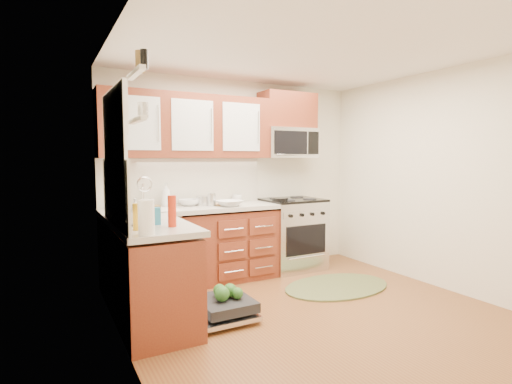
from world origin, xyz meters
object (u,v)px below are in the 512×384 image
upper_cabinets (188,126)px  skillet (280,199)px  bowl_a (230,203)px  range (292,234)px  cutting_board (227,204)px  paper_towel_roll (146,217)px  bowl_b (189,202)px  rug (337,286)px  stock_pot (204,201)px  sink (149,221)px  dishwasher (221,309)px  cup (237,198)px  microwave (288,143)px

upper_cabinets → skillet: (1.12, -0.27, -0.91)m
bowl_a → range: bearing=8.6°
range → cutting_board: 1.08m
skillet → paper_towel_roll: (-2.00, -1.32, 0.09)m
bowl_a → bowl_b: size_ratio=1.18×
rug → stock_pot: bearing=141.0°
sink → dishwasher: (0.39, -1.12, -0.70)m
dishwasher → bowl_b: (0.14, 1.27, 0.86)m
sink → bowl_a: bowl_a is taller
range → bowl_a: (-1.00, -0.15, 0.49)m
sink → stock_pot: bearing=8.3°
stock_pot → cup: stock_pot is taller
upper_cabinets → range: size_ratio=2.16×
bowl_b → dishwasher: bearing=-96.2°
skillet → bowl_b: (-1.12, 0.26, -0.01)m
dishwasher → cup: bearing=59.0°
sink → bowl_b: size_ratio=2.52×
paper_towel_roll → upper_cabinets: bearing=61.3°
stock_pot → bowl_b: bearing=165.2°
stock_pot → cutting_board: bearing=-24.2°
rug → microwave: bearing=90.8°
range → bowl_b: size_ratio=3.87×
rug → bowl_b: (-1.42, 1.06, 0.95)m
paper_towel_roll → bowl_b: (0.88, 1.59, -0.09)m
microwave → stock_pot: bearing=-178.7°
sink → bowl_b: 0.57m
rug → skillet: 1.28m
upper_cabinets → cup: upper_cabinets is taller
dishwasher → upper_cabinets: bearing=84.0°
dishwasher → rug: dishwasher is taller
bowl_a → stock_pot: bearing=133.9°
range → bowl_b: bowl_b is taller
upper_cabinets → bowl_a: bearing=-36.3°
dishwasher → cup: cup is taller
microwave → dishwasher: size_ratio=1.09×
dishwasher → bowl_b: bowl_b is taller
microwave → cup: 1.03m
microwave → rug: bearing=-89.2°
paper_towel_roll → skillet: bearing=33.5°
dishwasher → bowl_b: bearing=83.8°
range → skillet: size_ratio=4.52×
range → microwave: size_ratio=1.25×
cutting_board → microwave: bearing=8.6°
cutting_board → paper_towel_roll: paper_towel_roll is taller
dishwasher → microwave: bearing=39.1°
sink → paper_towel_roll: bearing=-103.7°
bowl_b → cup: bearing=7.1°
rug → bowl_a: size_ratio=4.56×
skillet → cutting_board: (-0.69, 0.10, -0.03)m
stock_pot → bowl_b: size_ratio=0.78×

